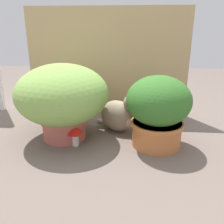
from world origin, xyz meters
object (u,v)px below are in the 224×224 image
object	(u,v)px
cat	(120,115)
mushroom_ornament_red	(75,132)
leafy_planter	(158,109)
grass_planter	(62,97)

from	to	relation	value
cat	mushroom_ornament_red	size ratio (longest dim) A/B	2.62
leafy_planter	mushroom_ornament_red	distance (m)	0.53
leafy_planter	cat	xyz separation A→B (m)	(-0.24, 0.20, -0.12)
leafy_planter	cat	size ratio (longest dim) A/B	1.29
leafy_planter	cat	distance (m)	0.33
grass_planter	leafy_planter	size ratio (longest dim) A/B	1.33
grass_planter	leafy_planter	bearing A→B (deg)	-5.62
leafy_planter	cat	bearing A→B (deg)	140.08
grass_planter	leafy_planter	distance (m)	0.60
grass_planter	cat	bearing A→B (deg)	21.67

